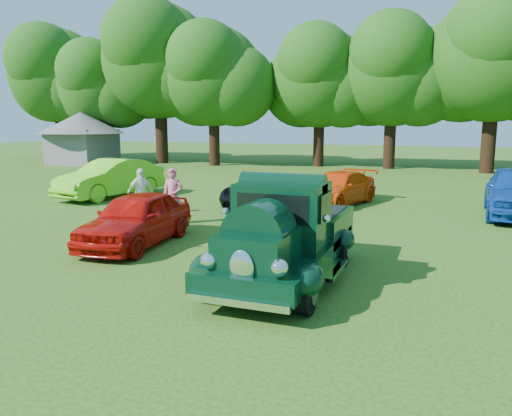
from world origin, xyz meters
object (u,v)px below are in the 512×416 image
(back_car_lime, at_px, (111,178))
(spectator_pink, at_px, (173,196))
(hero_pickup, at_px, (286,237))
(back_car_black, at_px, (262,190))
(spectator_grey, at_px, (245,199))
(gazebo, at_px, (82,132))
(spectator_white, at_px, (140,192))
(red_convertible, at_px, (136,219))
(back_car_orange, at_px, (337,188))

(back_car_lime, xyz_separation_m, spectator_pink, (5.34, -4.02, 0.07))
(hero_pickup, bearing_deg, back_car_lime, 141.85)
(hero_pickup, relative_size, back_car_black, 1.19)
(back_car_black, xyz_separation_m, spectator_grey, (0.71, -3.51, 0.19))
(spectator_grey, xyz_separation_m, gazebo, (-20.23, 16.96, 1.61))
(hero_pickup, relative_size, spectator_white, 3.19)
(red_convertible, relative_size, spectator_pink, 2.32)
(spectator_pink, height_order, spectator_white, spectator_pink)
(hero_pickup, bearing_deg, back_car_orange, 95.49)
(hero_pickup, distance_m, spectator_pink, 6.40)
(spectator_grey, bearing_deg, red_convertible, -68.73)
(gazebo, bearing_deg, spectator_grey, -39.97)
(spectator_white, bearing_deg, gazebo, 73.36)
(red_convertible, relative_size, gazebo, 0.63)
(spectator_grey, xyz_separation_m, spectator_white, (-3.98, 0.25, 0.02))
(spectator_pink, distance_m, spectator_grey, 2.25)
(back_car_lime, bearing_deg, back_car_black, 13.05)
(red_convertible, height_order, spectator_white, spectator_white)
(spectator_white, bearing_deg, back_car_orange, -23.62)
(spectator_grey, bearing_deg, hero_pickup, -12.63)
(red_convertible, height_order, spectator_pink, spectator_pink)
(back_car_lime, xyz_separation_m, spectator_grey, (7.45, -3.27, -0.02))
(spectator_white, bearing_deg, hero_pickup, -97.49)
(spectator_white, relative_size, gazebo, 0.25)
(back_car_orange, bearing_deg, back_car_lime, -155.04)
(back_car_black, xyz_separation_m, gazebo, (-19.52, 13.45, 1.80))
(back_car_black, xyz_separation_m, spectator_white, (-3.27, -3.26, 0.21))
(back_car_lime, relative_size, spectator_white, 3.05)
(red_convertible, height_order, back_car_lime, back_car_lime)
(spectator_grey, relative_size, gazebo, 0.25)
(hero_pickup, height_order, spectator_pink, hero_pickup)
(back_car_lime, bearing_deg, back_car_orange, 19.85)
(spectator_pink, bearing_deg, back_car_lime, 126.73)
(gazebo, bearing_deg, back_car_black, -34.56)
(spectator_grey, bearing_deg, back_car_orange, 114.88)
(back_car_orange, relative_size, gazebo, 0.68)
(back_car_lime, distance_m, gazebo, 18.79)
(red_convertible, bearing_deg, back_car_lime, 126.20)
(hero_pickup, xyz_separation_m, gazebo, (-23.06, 21.77, 1.53))
(back_car_lime, xyz_separation_m, gazebo, (-12.78, 13.69, 1.60))
(back_car_lime, height_order, back_car_black, back_car_lime)
(red_convertible, distance_m, spectator_grey, 3.83)
(back_car_lime, distance_m, back_car_black, 6.75)
(back_car_orange, distance_m, spectator_white, 7.40)
(back_car_black, xyz_separation_m, back_car_orange, (2.62, 1.22, 0.04))
(red_convertible, distance_m, back_car_orange, 8.92)
(red_convertible, distance_m, back_car_black, 7.02)
(back_car_orange, relative_size, spectator_grey, 2.78)
(back_car_lime, height_order, spectator_grey, back_car_lime)
(hero_pickup, distance_m, spectator_grey, 5.58)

